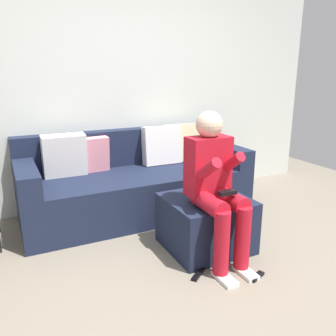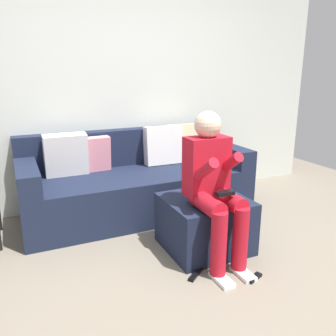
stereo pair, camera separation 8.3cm
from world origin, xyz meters
name	(u,v)px [view 1 (the left image)]	position (x,y,z in m)	size (l,w,h in m)	color
ground_plane	(226,287)	(0.00, 0.00, 0.00)	(6.50, 6.50, 0.00)	slate
wall_back	(125,86)	(0.00, 2.03, 1.31)	(5.00, 0.10, 2.63)	silver
couch_sectional	(135,183)	(-0.08, 1.58, 0.33)	(2.34, 0.91, 0.90)	#192138
ottoman	(206,223)	(0.18, 0.58, 0.22)	(0.67, 0.63, 0.45)	#192138
person_seated	(216,183)	(0.13, 0.38, 0.65)	(0.34, 0.63, 1.19)	red
remote_near_ottoman	(257,277)	(0.27, 0.00, 0.01)	(0.15, 0.05, 0.02)	black
remote_by_storage_bin	(199,274)	(-0.10, 0.22, 0.01)	(0.19, 0.04, 0.02)	black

